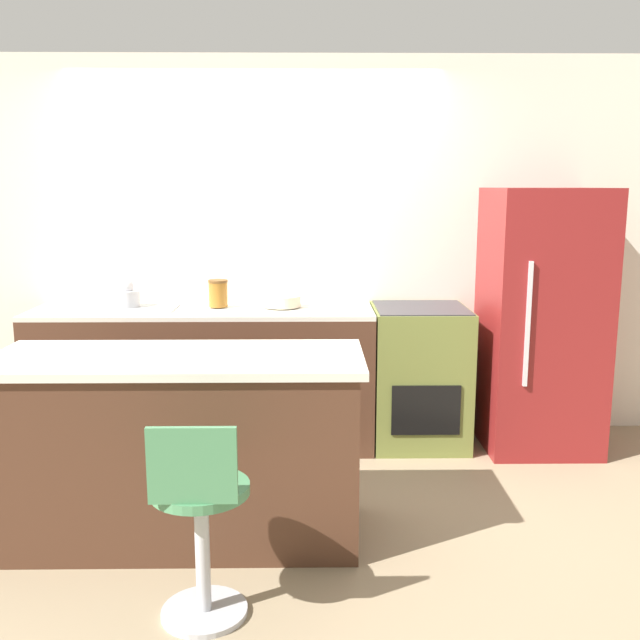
{
  "coord_description": "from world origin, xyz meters",
  "views": [
    {
      "loc": [
        0.38,
        -4.32,
        1.74
      ],
      "look_at": [
        0.43,
        -0.33,
        0.98
      ],
      "focal_mm": 40.0,
      "sensor_mm": 36.0,
      "label": 1
    }
  ],
  "objects_px": {
    "oven_range": "(419,376)",
    "mixing_bowl": "(282,301)",
    "kettle": "(127,296)",
    "stool_chair": "(200,523)",
    "refrigerator": "(541,320)"
  },
  "relations": [
    {
      "from": "oven_range",
      "to": "mixing_bowl",
      "type": "distance_m",
      "value": 1.06
    },
    {
      "from": "kettle",
      "to": "mixing_bowl",
      "type": "bearing_deg",
      "value": 0.0
    },
    {
      "from": "stool_chair",
      "to": "mixing_bowl",
      "type": "bearing_deg",
      "value": 83.1
    },
    {
      "from": "refrigerator",
      "to": "stool_chair",
      "type": "relative_size",
      "value": 1.99
    },
    {
      "from": "kettle",
      "to": "mixing_bowl",
      "type": "xyz_separation_m",
      "value": [
        1.03,
        0.0,
        -0.03
      ]
    },
    {
      "from": "mixing_bowl",
      "to": "oven_range",
      "type": "bearing_deg",
      "value": -2.6
    },
    {
      "from": "stool_chair",
      "to": "mixing_bowl",
      "type": "xyz_separation_m",
      "value": [
        0.25,
        2.06,
        0.56
      ]
    },
    {
      "from": "kettle",
      "to": "mixing_bowl",
      "type": "height_order",
      "value": "kettle"
    },
    {
      "from": "refrigerator",
      "to": "mixing_bowl",
      "type": "distance_m",
      "value": 1.72
    },
    {
      "from": "kettle",
      "to": "mixing_bowl",
      "type": "distance_m",
      "value": 1.03
    },
    {
      "from": "refrigerator",
      "to": "mixing_bowl",
      "type": "relative_size",
      "value": 6.85
    },
    {
      "from": "kettle",
      "to": "stool_chair",
      "type": "bearing_deg",
      "value": -69.26
    },
    {
      "from": "oven_range",
      "to": "mixing_bowl",
      "type": "bearing_deg",
      "value": 177.4
    },
    {
      "from": "refrigerator",
      "to": "mixing_bowl",
      "type": "bearing_deg",
      "value": 176.97
    },
    {
      "from": "mixing_bowl",
      "to": "refrigerator",
      "type": "bearing_deg",
      "value": -3.03
    }
  ]
}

